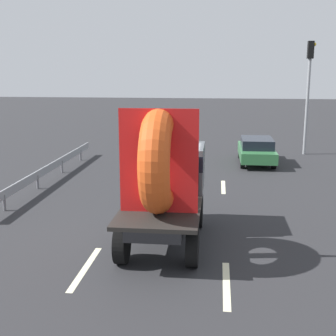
% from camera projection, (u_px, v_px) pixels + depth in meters
% --- Properties ---
extents(ground_plane, '(120.00, 120.00, 0.00)m').
position_uv_depth(ground_plane, '(154.00, 232.00, 13.11)').
color(ground_plane, '#28282B').
extents(flatbed_truck, '(2.02, 4.52, 3.71)m').
position_uv_depth(flatbed_truck, '(165.00, 175.00, 12.18)').
color(flatbed_truck, black).
rests_on(flatbed_truck, ground_plane).
extents(distant_sedan, '(1.66, 3.88, 1.27)m').
position_uv_depth(distant_sedan, '(257.00, 150.00, 22.46)').
color(distant_sedan, black).
rests_on(distant_sedan, ground_plane).
extents(traffic_light, '(0.42, 0.36, 6.01)m').
position_uv_depth(traffic_light, '(309.00, 82.00, 24.18)').
color(traffic_light, gray).
rests_on(traffic_light, ground_plane).
extents(guardrail, '(0.10, 11.33, 0.71)m').
position_uv_depth(guardrail, '(50.00, 168.00, 19.10)').
color(guardrail, gray).
rests_on(guardrail, ground_plane).
extents(lane_dash_left_near, '(0.16, 2.45, 0.01)m').
position_uv_depth(lane_dash_left_near, '(85.00, 268.00, 10.75)').
color(lane_dash_left_near, beige).
rests_on(lane_dash_left_near, ground_plane).
extents(lane_dash_left_far, '(0.16, 2.09, 0.01)m').
position_uv_depth(lane_dash_left_far, '(142.00, 184.00, 18.54)').
color(lane_dash_left_far, beige).
rests_on(lane_dash_left_far, ground_plane).
extents(lane_dash_right_near, '(0.16, 2.28, 0.01)m').
position_uv_depth(lane_dash_right_near, '(226.00, 285.00, 9.93)').
color(lane_dash_right_near, beige).
rests_on(lane_dash_right_near, ground_plane).
extents(lane_dash_right_far, '(0.16, 2.07, 0.01)m').
position_uv_depth(lane_dash_right_far, '(223.00, 187.00, 18.09)').
color(lane_dash_right_far, beige).
rests_on(lane_dash_right_far, ground_plane).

